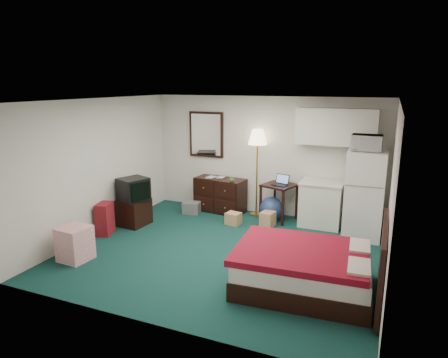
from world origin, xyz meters
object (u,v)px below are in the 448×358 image
at_px(floor_lamp, 257,173).
at_px(kitchen_counter, 321,205).
at_px(bed, 303,269).
at_px(tv_stand, 134,212).
at_px(suitcase, 105,219).
at_px(dresser, 220,195).
at_px(fridge, 364,195).
at_px(desk, 279,202).

distance_m(floor_lamp, kitchen_counter, 1.47).
relative_size(kitchen_counter, bed, 0.49).
relative_size(tv_stand, suitcase, 0.93).
relative_size(bed, tv_stand, 3.14).
height_order(dresser, suitcase, dresser).
bearing_deg(fridge, suitcase, -159.80).
bearing_deg(suitcase, fridge, 5.39).
bearing_deg(fridge, dresser, 171.62).
height_order(desk, fridge, fridge).
xyz_separation_m(fridge, bed, (-0.60, -2.31, -0.52)).
distance_m(kitchen_counter, suitcase, 4.16).
distance_m(dresser, floor_lamp, 0.98).
distance_m(desk, suitcase, 3.45).
bearing_deg(dresser, bed, -41.39).
distance_m(kitchen_counter, fridge, 0.94).
xyz_separation_m(floor_lamp, suitcase, (-2.25, -2.17, -0.62)).
distance_m(bed, tv_stand, 3.86).
bearing_deg(desk, suitcase, -125.80).
xyz_separation_m(kitchen_counter, bed, (0.21, -2.64, -0.15)).
bearing_deg(kitchen_counter, desk, 178.57).
bearing_deg(suitcase, kitchen_counter, 13.59).
height_order(kitchen_counter, fridge, fridge).
relative_size(floor_lamp, tv_stand, 3.27).
xyz_separation_m(dresser, floor_lamp, (0.81, 0.07, 0.55)).
xyz_separation_m(floor_lamp, tv_stand, (-2.07, -1.53, -0.66)).
height_order(bed, suitcase, suitcase).
height_order(floor_lamp, fridge, floor_lamp).
xyz_separation_m(bed, suitcase, (-3.83, 0.60, 0.02)).
bearing_deg(bed, kitchen_counter, 90.87).
bearing_deg(suitcase, bed, -24.60).
relative_size(kitchen_counter, fridge, 0.54).
xyz_separation_m(tv_stand, suitcase, (-0.18, -0.64, 0.04)).
bearing_deg(fridge, bed, -105.35).
distance_m(fridge, bed, 2.44).
bearing_deg(suitcase, desk, 20.86).
relative_size(dresser, floor_lamp, 0.59).
bearing_deg(desk, tv_stand, -133.75).
bearing_deg(fridge, floor_lamp, 167.10).
bearing_deg(floor_lamp, tv_stand, -143.52).
relative_size(floor_lamp, fridge, 1.15).
bearing_deg(desk, kitchen_counter, 16.34).
bearing_deg(dresser, kitchen_counter, 5.25).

